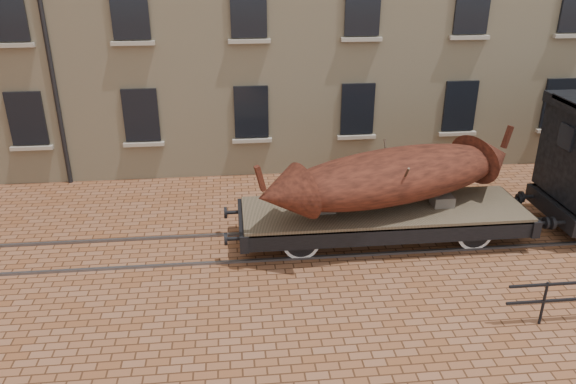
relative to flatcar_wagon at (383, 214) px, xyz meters
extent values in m
plane|color=brown|center=(-0.65, 0.00, -0.77)|extent=(90.00, 90.00, 0.00)
cube|color=black|center=(-10.15, 4.96, 1.43)|extent=(1.10, 0.12, 1.70)
cube|color=#A19886|center=(-10.15, 4.90, 0.48)|extent=(1.30, 0.18, 0.12)
cube|color=black|center=(-6.65, 4.96, 1.43)|extent=(1.10, 0.12, 1.70)
cube|color=#A19886|center=(-6.65, 4.90, 0.48)|extent=(1.30, 0.18, 0.12)
cube|color=black|center=(-3.15, 4.96, 1.43)|extent=(1.10, 0.12, 1.70)
cube|color=#A19886|center=(-3.15, 4.90, 0.48)|extent=(1.30, 0.18, 0.12)
cube|color=black|center=(0.35, 4.96, 1.43)|extent=(1.10, 0.12, 1.70)
cube|color=#A19886|center=(0.35, 4.90, 0.48)|extent=(1.30, 0.18, 0.12)
cube|color=black|center=(3.85, 4.96, 1.43)|extent=(1.10, 0.12, 1.70)
cube|color=#A19886|center=(3.85, 4.90, 0.48)|extent=(1.30, 0.18, 0.12)
cube|color=black|center=(7.35, 4.96, 1.43)|extent=(1.10, 0.12, 1.70)
cube|color=#A19886|center=(7.35, 4.90, 0.48)|extent=(1.30, 0.18, 0.12)
cube|color=black|center=(-10.15, 4.96, 4.63)|extent=(1.10, 0.12, 1.70)
cube|color=#A19886|center=(-10.15, 4.90, 3.68)|extent=(1.30, 0.18, 0.12)
cube|color=black|center=(-6.65, 4.96, 4.63)|extent=(1.10, 0.12, 1.70)
cube|color=#A19886|center=(-6.65, 4.90, 3.68)|extent=(1.30, 0.18, 0.12)
cube|color=black|center=(-3.15, 4.96, 4.63)|extent=(1.10, 0.12, 1.70)
cube|color=#A19886|center=(-3.15, 4.90, 3.68)|extent=(1.30, 0.18, 0.12)
cube|color=black|center=(0.35, 4.96, 4.63)|extent=(1.10, 0.12, 1.70)
cube|color=#A19886|center=(0.35, 4.90, 3.68)|extent=(1.30, 0.18, 0.12)
cube|color=black|center=(3.85, 4.96, 4.63)|extent=(1.10, 0.12, 1.70)
cube|color=#A19886|center=(3.85, 4.90, 3.68)|extent=(1.30, 0.18, 0.12)
cube|color=#A19886|center=(7.35, 4.90, 3.68)|extent=(1.30, 0.18, 0.12)
cube|color=#59595E|center=(-0.65, -0.72, -0.74)|extent=(30.00, 0.08, 0.06)
cube|color=#59595E|center=(-0.65, 0.72, -0.74)|extent=(30.00, 0.08, 0.06)
cylinder|color=black|center=(2.35, -3.80, -0.27)|extent=(0.06, 0.06, 1.00)
cube|color=brown|center=(0.00, 0.00, 0.14)|extent=(7.25, 2.13, 0.12)
cube|color=black|center=(0.00, -0.99, -0.09)|extent=(7.25, 0.15, 0.44)
cube|color=black|center=(0.00, 0.99, -0.09)|extent=(7.25, 0.15, 0.44)
cube|color=black|center=(-3.63, 0.00, -0.09)|extent=(0.21, 2.22, 0.44)
cylinder|color=black|center=(-3.90, -0.73, -0.09)|extent=(0.34, 0.10, 0.10)
cylinder|color=black|center=(-4.06, -0.73, -0.09)|extent=(0.08, 0.31, 0.31)
cylinder|color=black|center=(-3.90, 0.73, -0.09)|extent=(0.34, 0.10, 0.10)
cylinder|color=black|center=(-4.06, 0.73, -0.09)|extent=(0.08, 0.31, 0.31)
cube|color=black|center=(3.63, 0.00, -0.09)|extent=(0.21, 2.22, 0.44)
cylinder|color=black|center=(3.90, -0.73, -0.09)|extent=(0.34, 0.10, 0.10)
cylinder|color=black|center=(4.06, -0.73, -0.09)|extent=(0.08, 0.31, 0.31)
cylinder|color=black|center=(3.90, 0.73, -0.09)|extent=(0.34, 0.10, 0.10)
cylinder|color=black|center=(4.06, 0.73, -0.09)|extent=(0.08, 0.31, 0.31)
cylinder|color=black|center=(-2.22, 0.00, -0.31)|extent=(0.10, 1.84, 0.10)
cylinder|color=white|center=(-2.22, -0.72, -0.31)|extent=(0.93, 0.07, 0.93)
cylinder|color=black|center=(-2.22, -0.72, -0.31)|extent=(0.76, 0.10, 0.76)
cube|color=black|center=(-2.22, -0.84, -0.08)|extent=(0.87, 0.08, 0.10)
cylinder|color=white|center=(-2.22, 0.72, -0.31)|extent=(0.93, 0.07, 0.93)
cylinder|color=black|center=(-2.22, 0.72, -0.31)|extent=(0.76, 0.10, 0.76)
cube|color=black|center=(-2.22, 0.84, -0.08)|extent=(0.87, 0.08, 0.10)
cylinder|color=black|center=(2.22, 0.00, -0.31)|extent=(0.10, 1.84, 0.10)
cylinder|color=white|center=(2.22, -0.72, -0.31)|extent=(0.93, 0.07, 0.93)
cylinder|color=black|center=(2.22, -0.72, -0.31)|extent=(0.76, 0.10, 0.76)
cube|color=black|center=(2.22, -0.84, -0.08)|extent=(0.87, 0.08, 0.10)
cylinder|color=white|center=(2.22, 0.72, -0.31)|extent=(0.93, 0.07, 0.93)
cylinder|color=black|center=(2.22, 0.72, -0.31)|extent=(0.76, 0.10, 0.76)
cube|color=black|center=(2.22, 0.84, -0.08)|extent=(0.87, 0.08, 0.10)
cube|color=black|center=(0.00, 0.00, -0.24)|extent=(3.87, 0.06, 0.06)
cube|color=#635951|center=(-1.55, 0.00, 0.33)|extent=(0.53, 0.48, 0.27)
cube|color=#635951|center=(1.55, 0.00, 0.33)|extent=(0.53, 0.48, 0.27)
ellipsoid|color=#5F2617|center=(0.21, 0.00, 1.07)|extent=(6.84, 3.94, 1.31)
cone|color=#5F2617|center=(-2.74, -0.96, 1.13)|extent=(1.45, 1.53, 1.24)
cube|color=#5F2617|center=(-3.22, -1.11, 1.61)|extent=(0.29, 0.21, 0.63)
cone|color=#5F2617|center=(3.15, 0.96, 1.13)|extent=(1.45, 1.53, 1.24)
cube|color=#5F2617|center=(3.63, 1.11, 1.61)|extent=(0.29, 0.21, 0.63)
cylinder|color=#3E3024|center=(0.21, -0.53, 0.94)|extent=(0.06, 1.12, 1.53)
cylinder|color=#3E3024|center=(0.21, 0.53, 0.94)|extent=(0.06, 1.12, 1.53)
cube|color=black|center=(4.63, 0.00, -0.07)|extent=(0.22, 2.42, 0.45)
cylinder|color=black|center=(4.17, -0.81, -0.07)|extent=(0.08, 0.32, 0.32)
cylinder|color=black|center=(4.17, 0.81, -0.07)|extent=(0.08, 0.32, 0.32)
cylinder|color=white|center=(5.74, 0.72, -0.29)|extent=(0.97, 0.07, 0.97)
cylinder|color=black|center=(5.74, 0.72, -0.29)|extent=(0.79, 0.10, 0.79)
cube|color=black|center=(4.61, 0.00, 1.95)|extent=(0.08, 0.60, 0.60)
camera|label=1|loc=(-3.82, -12.70, 6.43)|focal=35.00mm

